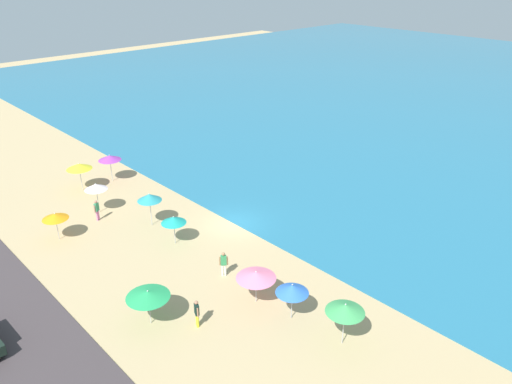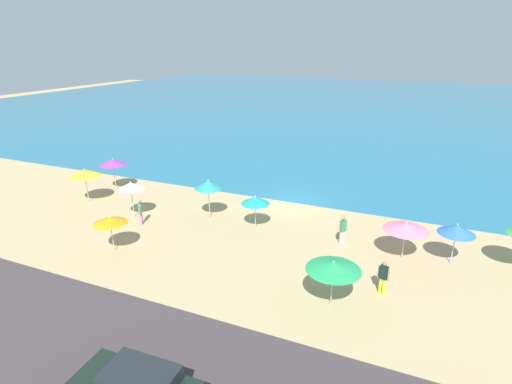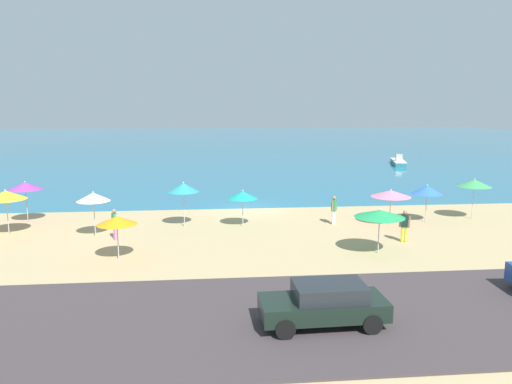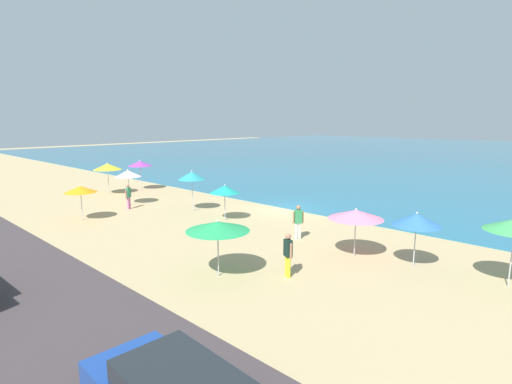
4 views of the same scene
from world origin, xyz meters
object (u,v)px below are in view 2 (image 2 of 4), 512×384
beach_umbrella_4 (457,229)px  bather_1 (343,229)px  bather_0 (141,211)px  bather_2 (383,276)px  beach_umbrella_5 (113,162)px  beach_umbrella_2 (208,185)px  beach_umbrella_6 (255,200)px  beach_umbrella_7 (85,173)px  beach_umbrella_3 (131,186)px  beach_umbrella_1 (110,220)px  beach_umbrella_8 (334,266)px  beach_umbrella_0 (406,227)px

beach_umbrella_4 → bather_1: bearing=-179.0°
bather_0 → bather_2: 15.37m
beach_umbrella_4 → beach_umbrella_5: 24.53m
beach_umbrella_2 → beach_umbrella_6: beach_umbrella_2 is taller
beach_umbrella_2 → beach_umbrella_7: bearing=-174.3°
beach_umbrella_2 → beach_umbrella_3: 5.13m
bather_2 → beach_umbrella_3: bearing=171.0°
beach_umbrella_4 → beach_umbrella_1: bearing=-161.5°
beach_umbrella_1 → beach_umbrella_5: beach_umbrella_5 is taller
beach_umbrella_1 → beach_umbrella_5: bearing=130.4°
beach_umbrella_3 → bather_0: size_ratio=1.50×
beach_umbrella_2 → bather_0: size_ratio=1.59×
beach_umbrella_7 → beach_umbrella_2: bearing=5.7°
beach_umbrella_2 → beach_umbrella_5: beach_umbrella_2 is taller
beach_umbrella_5 → beach_umbrella_6: 13.29m
beach_umbrella_6 → bather_0: size_ratio=1.29×
bather_0 → bather_1: 12.74m
beach_umbrella_3 → beach_umbrella_4: size_ratio=1.09×
beach_umbrella_5 → beach_umbrella_8: size_ratio=1.05×
beach_umbrella_1 → beach_umbrella_4: size_ratio=0.93×
beach_umbrella_0 → bather_1: bearing=174.3°
beach_umbrella_2 → beach_umbrella_8: size_ratio=1.10×
bather_1 → beach_umbrella_4: bearing=1.0°
beach_umbrella_8 → bather_2: beach_umbrella_8 is taller
beach_umbrella_4 → beach_umbrella_7: 24.47m
beach_umbrella_8 → bather_2: size_ratio=1.42×
beach_umbrella_0 → beach_umbrella_8: (-2.65, -5.61, 0.08)m
beach_umbrella_2 → beach_umbrella_3: bearing=-158.2°
beach_umbrella_0 → bather_2: size_ratio=1.39×
beach_umbrella_4 → bather_1: beach_umbrella_4 is taller
beach_umbrella_7 → beach_umbrella_3: bearing=-10.9°
beach_umbrella_5 → bather_1: beach_umbrella_5 is taller
beach_umbrella_0 → beach_umbrella_1: beach_umbrella_0 is taller
beach_umbrella_2 → beach_umbrella_4: size_ratio=1.16×
bather_1 → beach_umbrella_5: bearing=173.1°
beach_umbrella_2 → bather_2: (11.69, -4.52, -1.39)m
beach_umbrella_2 → beach_umbrella_7: beach_umbrella_2 is taller
beach_umbrella_0 → beach_umbrella_8: 6.21m
beach_umbrella_6 → beach_umbrella_8: 8.65m
beach_umbrella_3 → bather_1: (13.73, 1.58, -1.25)m
beach_umbrella_4 → bather_2: (-3.10, -4.30, -1.04)m
beach_umbrella_5 → beach_umbrella_2: bearing=-11.4°
beach_umbrella_5 → bather_1: 18.79m
beach_umbrella_1 → beach_umbrella_6: size_ratio=0.98×
bather_0 → beach_umbrella_5: bearing=143.1°
bather_2 → bather_0: bearing=172.9°
beach_umbrella_5 → beach_umbrella_8: (19.33, -8.21, -0.30)m
beach_umbrella_0 → beach_umbrella_3: beach_umbrella_3 is taller
beach_umbrella_6 → beach_umbrella_5: bearing=170.5°
beach_umbrella_7 → bather_1: size_ratio=1.47×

